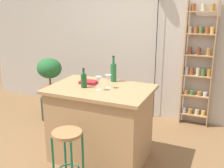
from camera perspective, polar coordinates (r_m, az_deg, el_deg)
name	(u,v)px	position (r m, az deg, el deg)	size (l,w,h in m)	color
back_wall	(142,35)	(4.79, 6.22, 10.00)	(6.40, 0.10, 2.80)	#BCB2A3
kitchen_counter	(100,123)	(3.54, -2.38, -7.98)	(1.24, 0.83, 0.94)	tan
bar_stool	(68,147)	(3.01, -9.04, -12.62)	(0.31, 0.31, 0.66)	#196642
spice_shelf	(198,64)	(4.53, 17.19, 4.02)	(0.45, 0.12, 1.96)	tan
plant_stool	(52,108)	(4.89, -12.18, -4.83)	(0.36, 0.36, 0.38)	#2D2823
potted_plant	(50,74)	(4.70, -12.63, 2.07)	(0.41, 0.37, 0.68)	#935B3D
bottle_olive_oil	(113,72)	(3.60, 0.30, 2.51)	(0.08, 0.08, 0.34)	#236638
bottle_vinegar	(84,80)	(3.37, -5.79, 0.77)	(0.07, 0.07, 0.24)	#194C23
wine_glass_left	(108,79)	(3.33, -0.77, 1.12)	(0.07, 0.07, 0.16)	silver
wine_glass_center	(99,80)	(3.25, -2.77, 0.74)	(0.07, 0.07, 0.16)	silver
cookbook	(89,82)	(3.55, -4.81, 0.39)	(0.21, 0.15, 0.04)	maroon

